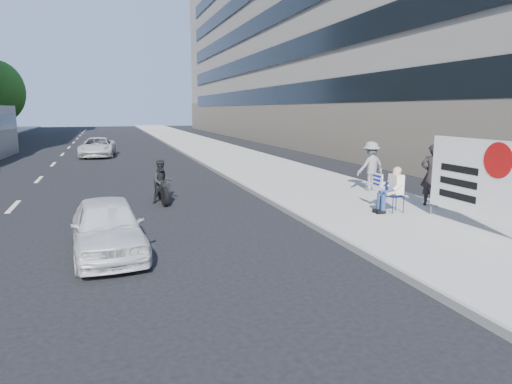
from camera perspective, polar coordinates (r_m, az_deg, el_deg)
name	(u,v)px	position (r m, az deg, el deg)	size (l,w,h in m)	color
ground	(303,266)	(9.18, 5.88, -9.19)	(160.00, 160.00, 0.00)	black
near_sidewalk	(233,157)	(29.05, -2.93, 4.39)	(5.00, 120.00, 0.15)	#9E9A94
near_building	(333,33)	(45.41, 9.58, 18.95)	(14.00, 70.00, 20.00)	gray
seated_protester	(391,187)	(13.53, 16.56, 0.58)	(0.83, 1.11, 1.31)	#121550
jogger	(371,166)	(16.98, 14.12, 3.15)	(1.14, 0.66, 1.77)	slate
pedestrian_woman	(432,175)	(14.85, 21.19, 2.02)	(0.69, 0.45, 1.89)	black
protest_banner	(474,178)	(12.43, 25.62, 1.63)	(0.08, 3.06, 2.20)	#4C4C4C
white_sedan_near	(108,227)	(10.19, -18.07, -4.13)	(1.43, 3.55, 1.21)	silver
white_sedan_far	(97,147)	(31.61, -19.21, 5.31)	(2.07, 4.48, 1.25)	silver
motorcycle	(162,184)	(15.36, -11.66, 1.03)	(0.75, 2.05, 1.42)	black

